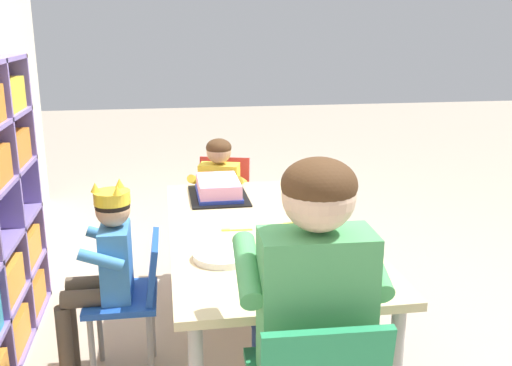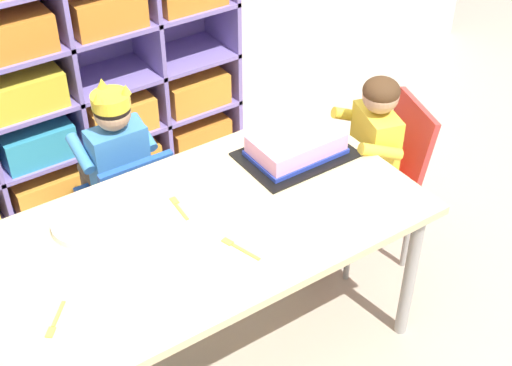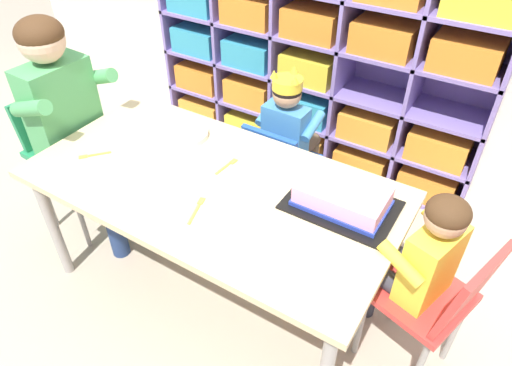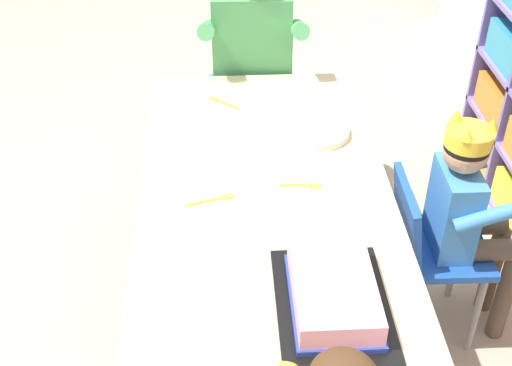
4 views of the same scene
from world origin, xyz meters
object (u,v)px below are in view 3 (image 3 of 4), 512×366
object	(u,v)px
classroom_chair_blue	(278,163)
child_with_crown	(289,128)
guest_at_table_side	(416,259)
fork_near_child_seat	(197,209)
classroom_chair_guest_side	(435,299)
adult_helper_seated	(72,111)
fork_beside_plate_stack	(227,165)
activity_table	(212,192)
fork_scattered_mid_table	(93,155)
classroom_chair_adult_side	(68,145)
paper_plate_stack	(184,134)
birthday_cake_on_tray	(342,198)

from	to	relation	value
classroom_chair_blue	child_with_crown	bearing A→B (deg)	-89.92
guest_at_table_side	fork_near_child_seat	distance (m)	0.77
classroom_chair_blue	classroom_chair_guest_side	size ratio (longest dim) A/B	0.86
adult_helper_seated	fork_beside_plate_stack	world-z (taller)	adult_helper_seated
classroom_chair_blue	fork_near_child_seat	size ratio (longest dim) A/B	4.24
activity_table	fork_scattered_mid_table	world-z (taller)	fork_scattered_mid_table
classroom_chair_adult_side	paper_plate_stack	world-z (taller)	classroom_chair_adult_side
adult_helper_seated	guest_at_table_side	size ratio (longest dim) A/B	1.32
child_with_crown	classroom_chair_guest_side	world-z (taller)	child_with_crown
classroom_chair_adult_side	classroom_chair_guest_side	xyz separation A→B (m)	(1.74, 0.07, -0.05)
classroom_chair_blue	classroom_chair_adult_side	xyz separation A→B (m)	(-0.87, -0.52, 0.10)
classroom_chair_guest_side	fork_near_child_seat	size ratio (longest dim) A/B	4.93
paper_plate_stack	activity_table	bearing A→B (deg)	-33.59
classroom_chair_guest_side	guest_at_table_side	bearing A→B (deg)	-90.00
fork_near_child_seat	classroom_chair_adult_side	bearing A→B (deg)	-116.94
classroom_chair_guest_side	fork_beside_plate_stack	distance (m)	0.90
activity_table	classroom_chair_blue	distance (m)	0.56
classroom_chair_guest_side	fork_scattered_mid_table	world-z (taller)	classroom_chair_guest_side
classroom_chair_adult_side	birthday_cake_on_tray	distance (m)	1.37
classroom_chair_guest_side	guest_at_table_side	xyz separation A→B (m)	(-0.10, 0.03, 0.12)
child_with_crown	paper_plate_stack	xyz separation A→B (m)	(-0.29, -0.44, 0.11)
fork_scattered_mid_table	child_with_crown	bearing A→B (deg)	6.04
activity_table	paper_plate_stack	bearing A→B (deg)	146.41
classroom_chair_adult_side	guest_at_table_side	distance (m)	1.65
child_with_crown	classroom_chair_guest_side	distance (m)	1.04
classroom_chair_blue	classroom_chair_guest_side	world-z (taller)	classroom_chair_guest_side
fork_scattered_mid_table	classroom_chair_guest_side	bearing A→B (deg)	-41.40
adult_helper_seated	birthday_cake_on_tray	bearing A→B (deg)	-81.78
fork_near_child_seat	classroom_chair_guest_side	bearing A→B (deg)	88.79
classroom_chair_guest_side	birthday_cake_on_tray	bearing A→B (deg)	-81.04
fork_beside_plate_stack	fork_near_child_seat	bearing A→B (deg)	15.52
classroom_chair_guest_side	fork_near_child_seat	world-z (taller)	classroom_chair_guest_side
classroom_chair_adult_side	paper_plate_stack	xyz separation A→B (m)	(0.58, 0.18, 0.16)
activity_table	adult_helper_seated	bearing A→B (deg)	179.85
fork_beside_plate_stack	birthday_cake_on_tray	bearing A→B (deg)	95.63
activity_table	fork_scattered_mid_table	xyz separation A→B (m)	(-0.51, -0.12, 0.06)
classroom_chair_guest_side	paper_plate_stack	distance (m)	1.19
classroom_chair_blue	classroom_chair_guest_side	distance (m)	0.99
classroom_chair_blue	birthday_cake_on_tray	size ratio (longest dim) A/B	1.54
child_with_crown	birthday_cake_on_tray	world-z (taller)	child_with_crown
activity_table	fork_near_child_seat	world-z (taller)	fork_near_child_seat
classroom_chair_guest_side	guest_at_table_side	world-z (taller)	guest_at_table_side
adult_helper_seated	fork_scattered_mid_table	bearing A→B (deg)	-114.75
adult_helper_seated	classroom_chair_guest_side	distance (m)	1.66
activity_table	guest_at_table_side	world-z (taller)	guest_at_table_side
fork_near_child_seat	adult_helper_seated	bearing A→B (deg)	-117.98
guest_at_table_side	paper_plate_stack	xyz separation A→B (m)	(-1.06, 0.08, 0.09)
classroom_chair_guest_side	fork_scattered_mid_table	xyz separation A→B (m)	(-1.39, -0.20, 0.20)
child_with_crown	classroom_chair_guest_side	size ratio (longest dim) A/B	1.20
classroom_chair_guest_side	fork_beside_plate_stack	world-z (taller)	classroom_chair_guest_side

